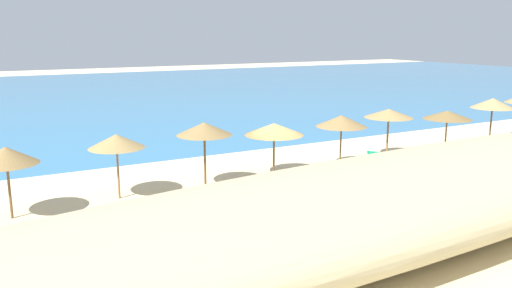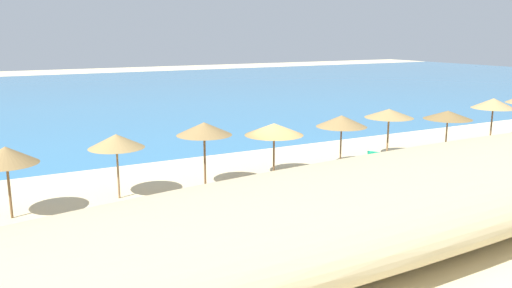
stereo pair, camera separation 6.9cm
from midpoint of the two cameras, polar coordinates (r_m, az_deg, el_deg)
name	(u,v)px [view 1 (the left image)]	position (r m, az deg, el deg)	size (l,w,h in m)	color
ground_plane	(282,181)	(23.07, 2.77, -4.08)	(160.00, 160.00, 0.00)	beige
sea_water	(98,95)	(57.51, -16.92, 5.16)	(160.00, 62.05, 0.01)	teal
dune_ridge	(430,192)	(18.15, 18.39, -5.03)	(44.99, 6.55, 2.54)	#C9B586
beach_umbrella_2	(6,156)	(19.90, -25.79, -1.15)	(2.17, 2.17, 2.59)	brown
beach_umbrella_3	(116,141)	(20.86, -15.13, 0.29)	(2.17, 2.17, 2.59)	brown
beach_umbrella_4	(204,129)	(21.49, -5.78, 1.66)	(2.30, 2.30, 2.83)	brown
beach_umbrella_5	(274,129)	(23.13, 1.90, 1.63)	(2.64, 2.64, 2.49)	brown
beach_umbrella_6	(341,121)	(24.99, 9.26, 2.50)	(2.42, 2.42, 2.60)	brown
beach_umbrella_7	(389,113)	(27.48, 14.27, 3.27)	(2.48, 2.48, 2.62)	brown
beach_umbrella_8	(447,115)	(29.94, 20.16, 3.01)	(2.57, 2.57, 2.31)	brown
beach_umbrella_9	(493,103)	(32.80, 24.45, 4.08)	(2.42, 2.42, 2.76)	brown
lounge_chair_0	(371,164)	(24.89, 12.36, -2.17)	(1.63, 1.35, 0.94)	#199972
cooler_box	(335,193)	(21.15, 8.52, -5.29)	(0.49, 0.41, 0.30)	white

